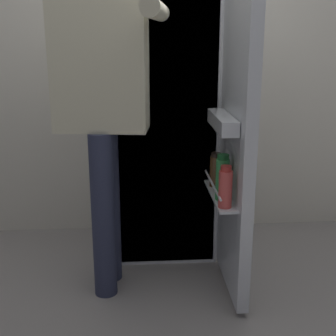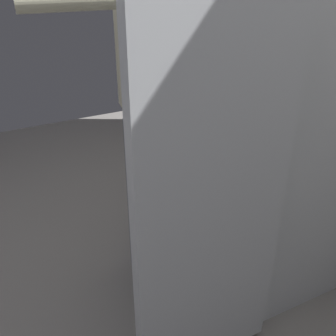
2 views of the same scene
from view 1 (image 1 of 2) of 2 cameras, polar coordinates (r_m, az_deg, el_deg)
name	(u,v)px [view 1 (image 1 of 2)]	position (r m, az deg, el deg)	size (l,w,h in m)	color
ground_plane	(170,285)	(2.65, 0.22, -14.21)	(5.17, 5.17, 0.00)	gray
kitchen_wall	(160,37)	(3.16, -0.97, 15.77)	(4.40, 0.10, 2.64)	silver
refrigerator	(169,124)	(2.82, 0.15, 5.42)	(0.66, 1.16, 1.63)	silver
person	(103,92)	(2.33, -7.94, 9.26)	(0.58, 0.82, 1.75)	#2D334C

